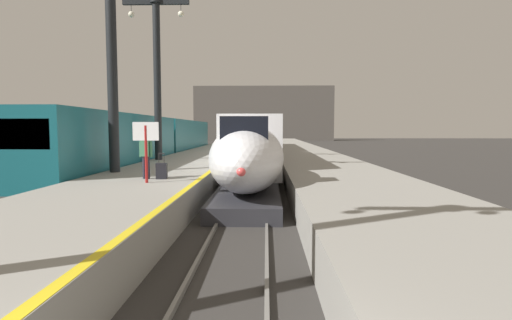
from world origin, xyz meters
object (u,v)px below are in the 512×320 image
at_px(station_column_mid, 111,43).
at_px(departure_info_board, 146,140).
at_px(station_column_far, 157,64).
at_px(passenger_near_edge, 146,153).
at_px(rolling_suitcase, 162,171).
at_px(highspeed_train_main, 257,142).
at_px(regional_train_adjacent, 157,139).

relative_size(station_column_mid, departure_info_board, 4.34).
relative_size(station_column_far, passenger_near_edge, 5.75).
height_order(station_column_far, passenger_near_edge, station_column_far).
bearing_deg(rolling_suitcase, highspeed_train_main, 78.32).
height_order(regional_train_adjacent, station_column_far, station_column_far).
distance_m(regional_train_adjacent, station_column_mid, 15.70).
xyz_separation_m(station_column_far, departure_info_board, (2.45, -10.67, -4.30)).
distance_m(station_column_mid, rolling_suitcase, 6.36).
bearing_deg(highspeed_train_main, regional_train_adjacent, 167.52).
bearing_deg(passenger_near_edge, rolling_suitcase, -5.47).
bearing_deg(station_column_far, highspeed_train_main, 44.97).
bearing_deg(departure_info_board, station_column_mid, 125.18).
relative_size(station_column_mid, rolling_suitcase, 9.37).
bearing_deg(departure_info_board, rolling_suitcase, 76.90).
distance_m(highspeed_train_main, rolling_suitcase, 15.84).
bearing_deg(regional_train_adjacent, rolling_suitcase, -74.19).
bearing_deg(passenger_near_edge, highspeed_train_main, 76.16).
bearing_deg(highspeed_train_main, passenger_near_edge, -103.84).
height_order(station_column_far, departure_info_board, station_column_far).
height_order(highspeed_train_main, regional_train_adjacent, regional_train_adjacent).
height_order(rolling_suitcase, departure_info_board, departure_info_board).
distance_m(station_column_far, departure_info_board, 11.77).
bearing_deg(rolling_suitcase, station_column_far, 105.68).
height_order(highspeed_train_main, passenger_near_edge, highspeed_train_main).
height_order(regional_train_adjacent, station_column_mid, station_column_mid).
bearing_deg(passenger_near_edge, departure_info_board, -72.68).
bearing_deg(departure_info_board, highspeed_train_main, 78.23).
xyz_separation_m(station_column_mid, departure_info_board, (2.45, -3.47, -4.03)).
relative_size(regional_train_adjacent, station_column_mid, 3.98).
distance_m(highspeed_train_main, station_column_mid, 15.10).
distance_m(highspeed_train_main, station_column_far, 9.69).
bearing_deg(station_column_mid, highspeed_train_main, 65.75).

